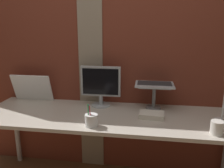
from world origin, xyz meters
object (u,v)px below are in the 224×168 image
at_px(monitor, 101,84).
at_px(laptop, 155,77).
at_px(whiteboard_panel, 32,88).
at_px(coffee_mug, 217,128).
at_px(pen_cup, 91,120).

height_order(monitor, laptop, laptop).
height_order(monitor, whiteboard_panel, monitor).
height_order(monitor, coffee_mug, monitor).
xyz_separation_m(monitor, coffee_mug, (0.93, -0.46, -0.17)).
xyz_separation_m(monitor, whiteboard_panel, (-0.72, 0.04, -0.08)).
xyz_separation_m(laptop, coffee_mug, (0.43, -0.53, -0.24)).
bearing_deg(whiteboard_panel, laptop, 1.20).
relative_size(whiteboard_panel, pen_cup, 2.25).
distance_m(laptop, whiteboard_panel, 1.22).
bearing_deg(laptop, monitor, -171.95).
height_order(laptop, coffee_mug, laptop).
relative_size(whiteboard_panel, coffee_mug, 3.09).
bearing_deg(whiteboard_panel, coffee_mug, -17.16).
distance_m(laptop, pen_cup, 0.76).
distance_m(monitor, whiteboard_panel, 0.72).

